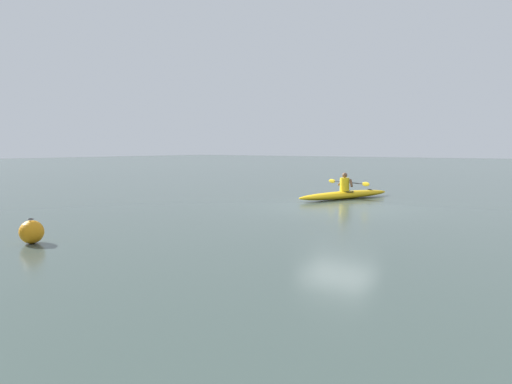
% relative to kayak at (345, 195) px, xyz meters
% --- Properties ---
extents(ground_plane, '(160.00, 160.00, 0.00)m').
position_rel_kayak_xyz_m(ground_plane, '(-0.93, 2.63, -0.16)').
color(ground_plane, '#384742').
extents(kayak, '(2.33, 4.67, 0.31)m').
position_rel_kayak_xyz_m(kayak, '(0.00, 0.00, 0.00)').
color(kayak, '#EAB214').
rests_on(kayak, ground).
extents(kayaker, '(2.16, 0.89, 0.75)m').
position_rel_kayak_xyz_m(kayaker, '(0.01, 0.02, 0.47)').
color(kayaker, yellow).
rests_on(kayaker, kayak).
extents(mooring_buoy_red_near, '(0.51, 0.51, 0.55)m').
position_rel_kayak_xyz_m(mooring_buoy_red_near, '(2.12, 11.79, 0.10)').
color(mooring_buoy_red_near, orange).
rests_on(mooring_buoy_red_near, ground).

